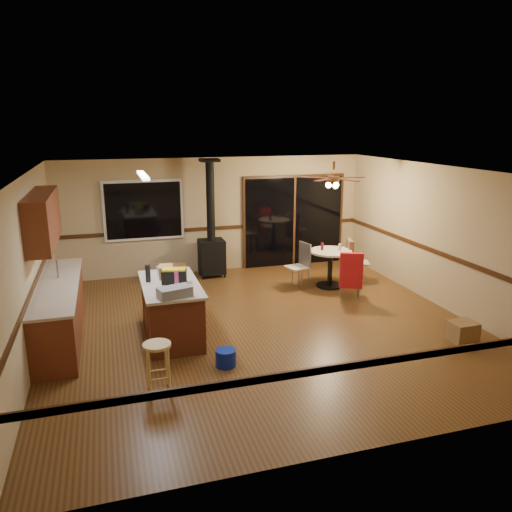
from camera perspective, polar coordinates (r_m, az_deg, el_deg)
name	(u,v)px	position (r m, az deg, el deg)	size (l,w,h in m)	color
floor	(261,326)	(8.55, 0.59, -7.96)	(7.00, 7.00, 0.00)	#553517
ceiling	(262,171)	(7.91, 0.64, 9.65)	(7.00, 7.00, 0.00)	silver
wall_back	(215,215)	(11.45, -4.66, 4.68)	(7.00, 7.00, 0.00)	tan
wall_front	(368,336)	(5.08, 12.67, -8.96)	(7.00, 7.00, 0.00)	tan
wall_left	(29,269)	(7.87, -24.51, -1.39)	(7.00, 7.00, 0.00)	tan
wall_right	(444,238)	(9.75, 20.66, 1.95)	(7.00, 7.00, 0.00)	tan
chair_rail	(261,269)	(8.22, 0.61, -1.53)	(7.00, 7.00, 0.08)	#39200E
window	(144,210)	(11.14, -12.72, 5.12)	(1.72, 0.10, 1.32)	black
sliding_door	(294,222)	(11.99, 4.34, 3.93)	(2.52, 0.10, 2.10)	black
lower_cabinets	(60,312)	(8.56, -21.49, -5.93)	(0.60, 3.00, 0.86)	brown
countertop	(57,285)	(8.42, -21.78, -3.07)	(0.64, 3.04, 0.04)	#BBA991
upper_cabinets	(43,219)	(8.39, -23.19, 3.93)	(0.35, 2.00, 0.80)	brown
kitchen_island	(171,310)	(8.09, -9.65, -6.10)	(0.88, 1.68, 0.90)	#522314
wood_stove	(211,244)	(11.09, -5.11, 1.32)	(0.55, 0.50, 2.52)	black
ceiling_fan	(333,181)	(10.18, 8.85, 8.47)	(0.24, 0.24, 0.55)	brown
fluorescent_strip	(143,175)	(7.87, -12.80, 8.97)	(0.10, 1.20, 0.04)	white
toolbox_grey	(175,292)	(7.30, -9.28, -4.08)	(0.47, 0.26, 0.15)	slate
toolbox_black	(174,277)	(7.90, -9.33, -2.36)	(0.38, 0.20, 0.21)	black
toolbox_yellow_lid	(174,269)	(7.87, -9.36, -1.53)	(0.36, 0.19, 0.03)	gold
box_on_island	(166,272)	(8.22, -10.24, -1.77)	(0.22, 0.30, 0.20)	olive
bottle_dark	(148,273)	(8.05, -12.25, -1.94)	(0.08, 0.08, 0.28)	black
bottle_pink	(177,278)	(7.81, -9.06, -2.47)	(0.07, 0.07, 0.23)	#D84C8C
bottle_white	(158,271)	(8.36, -11.10, -1.67)	(0.05, 0.05, 0.16)	white
bar_stool	(158,367)	(6.62, -11.13, -12.36)	(0.36, 0.36, 0.65)	#D7B472
blue_bucket	(226,358)	(7.20, -3.47, -11.53)	(0.29, 0.29, 0.24)	#0B22A2
dining_table	(330,262)	(10.50, 8.48, -0.70)	(0.88, 0.88, 0.78)	black
glass_red	(322,246)	(10.44, 7.57, 1.10)	(0.06, 0.06, 0.15)	#590C14
glass_cream	(340,247)	(10.45, 9.56, 1.01)	(0.06, 0.06, 0.14)	beige
chair_left	(301,260)	(10.35, 5.21, -0.47)	(0.48, 0.48, 0.51)	#B5AD87
chair_near	(351,270)	(9.74, 10.82, -1.62)	(0.56, 0.59, 0.70)	#B5AD87
chair_right	(351,256)	(10.80, 10.78, 0.02)	(0.57, 0.54, 0.70)	#B5AD87
box_under_window	(175,272)	(10.99, -9.24, -1.87)	(0.47, 0.38, 0.38)	olive
box_corner_b	(463,332)	(8.56, 22.54, -7.99)	(0.40, 0.34, 0.32)	olive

